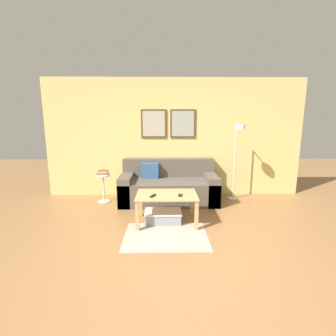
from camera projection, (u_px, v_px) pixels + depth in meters
ground_plane at (185, 270)px, 2.75m from camera, size 16.00×16.00×0.00m
wall_back at (174, 138)px, 5.34m from camera, size 5.60×0.09×2.55m
area_rug at (166, 236)px, 3.55m from camera, size 1.21×0.92×0.01m
couch at (168, 187)px, 5.05m from camera, size 1.96×0.91×0.85m
coffee_table at (167, 199)px, 3.95m from camera, size 0.98×0.66×0.49m
storage_bin at (163, 216)px, 4.03m from camera, size 0.60×0.38×0.19m
floor_lamp at (237, 148)px, 4.86m from camera, size 0.20×0.45×1.59m
side_table at (104, 186)px, 4.99m from camera, size 0.28×0.28×0.57m
book_stack at (103, 173)px, 4.91m from camera, size 0.24×0.18×0.10m
remote_control at (153, 196)px, 3.82m from camera, size 0.10×0.15×0.02m
cell_phone at (180, 195)px, 3.87m from camera, size 0.08×0.15×0.01m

